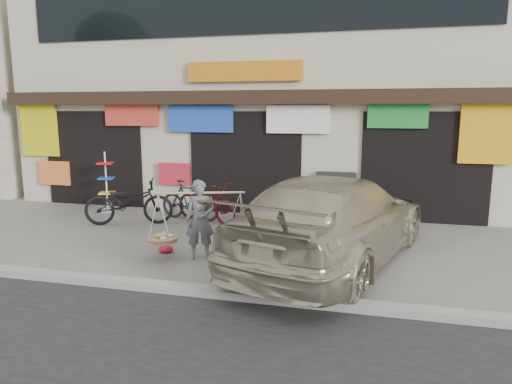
% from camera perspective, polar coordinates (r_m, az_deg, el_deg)
% --- Properties ---
extents(ground, '(70.00, 70.00, 0.00)m').
position_cam_1_polar(ground, '(9.10, -7.16, -7.34)').
color(ground, slate).
rests_on(ground, ground).
extents(kerb, '(70.00, 0.25, 0.12)m').
position_cam_1_polar(kerb, '(7.36, -12.84, -11.36)').
color(kerb, gray).
rests_on(kerb, ground).
extents(shophouse_block, '(14.00, 6.32, 7.00)m').
position_cam_1_polar(shophouse_block, '(14.86, 1.61, 12.98)').
color(shophouse_block, beige).
rests_on(shophouse_block, ground).
extents(street_vendor, '(1.89, 0.98, 1.48)m').
position_cam_1_polar(street_vendor, '(8.48, -7.00, -3.91)').
color(street_vendor, slate).
rests_on(street_vendor, ground).
extents(bike_0, '(2.21, 1.41, 1.10)m').
position_cam_1_polar(bike_0, '(11.40, -15.62, -1.21)').
color(bike_0, black).
rests_on(bike_0, ground).
extents(bike_1, '(1.73, 0.80, 1.00)m').
position_cam_1_polar(bike_1, '(11.56, -8.28, -1.02)').
color(bike_1, black).
rests_on(bike_1, ground).
extents(bike_2, '(2.00, 1.37, 1.00)m').
position_cam_1_polar(bike_2, '(11.30, -6.24, -1.25)').
color(bike_2, '#4F0D13').
rests_on(bike_2, ground).
extents(suv, '(3.74, 5.91, 1.60)m').
position_cam_1_polar(suv, '(8.32, 9.68, -3.39)').
color(suv, '#B5AA92').
rests_on(suv, ground).
extents(display_rack, '(0.49, 0.49, 1.63)m').
position_cam_1_polar(display_rack, '(13.03, -18.17, 0.53)').
color(display_rack, silver).
rests_on(display_rack, ground).
extents(red_bag, '(0.31, 0.25, 0.14)m').
position_cam_1_polar(red_bag, '(9.11, -11.22, -6.98)').
color(red_bag, red).
rests_on(red_bag, ground).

